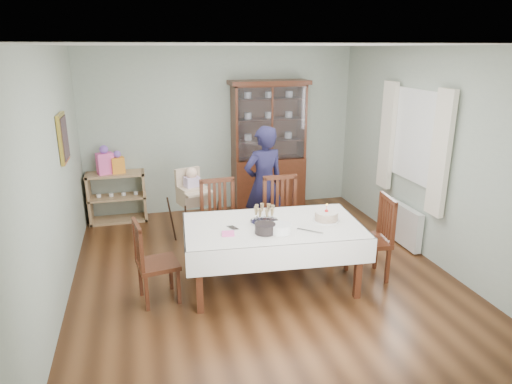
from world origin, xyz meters
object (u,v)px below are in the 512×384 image
object	(u,v)px
dining_table	(273,255)
gift_bag_orange	(118,163)
chair_end_left	(157,277)
sideboard	(117,197)
champagne_tray	(264,217)
high_chair	(193,214)
birthday_cake	(326,216)
chair_far_left	(222,238)
china_cabinet	(269,145)
chair_end_right	(369,254)
gift_bag_pink	(105,161)
woman	(264,184)
chair_far_right	(283,234)

from	to	relation	value
dining_table	gift_bag_orange	xyz separation A→B (m)	(-1.74, 2.61, 0.57)
dining_table	chair_end_left	bearing A→B (deg)	-179.86
sideboard	champagne_tray	size ratio (longest dim) A/B	2.74
high_chair	gift_bag_orange	size ratio (longest dim) A/B	3.11
chair_end_left	birthday_cake	size ratio (longest dim) A/B	3.03
chair_far_left	china_cabinet	bearing A→B (deg)	54.78
china_cabinet	champagne_tray	size ratio (longest dim) A/B	6.62
sideboard	chair_far_left	size ratio (longest dim) A/B	0.84
chair_end_right	gift_bag_orange	xyz separation A→B (m)	(-2.93, 2.70, 0.66)
chair_far_left	champagne_tray	distance (m)	0.93
dining_table	high_chair	world-z (taller)	high_chair
chair_end_right	gift_bag_pink	world-z (taller)	gift_bag_pink
dining_table	woman	size ratio (longest dim) A/B	1.25
chair_far_left	high_chair	distance (m)	0.76
chair_far_left	gift_bag_orange	world-z (taller)	gift_bag_orange
high_chair	champagne_tray	xyz separation A→B (m)	(0.66, -1.39, 0.39)
woman	birthday_cake	xyz separation A→B (m)	(0.37, -1.37, -0.02)
china_cabinet	chair_far_right	distance (m)	2.11
champagne_tray	birthday_cake	bearing A→B (deg)	-11.17
sideboard	chair_far_right	distance (m)	2.90
sideboard	champagne_tray	bearing A→B (deg)	-55.86
chair_far_left	gift_bag_pink	bearing A→B (deg)	125.80
dining_table	gift_bag_orange	size ratio (longest dim) A/B	5.86
chair_far_right	woman	xyz separation A→B (m)	(-0.09, 0.63, 0.51)
dining_table	chair_far_left	size ratio (longest dim) A/B	1.96
china_cabinet	woman	xyz separation A→B (m)	(-0.44, -1.29, -0.29)
chair_far_right	champagne_tray	size ratio (longest dim) A/B	3.26
woman	high_chair	bearing A→B (deg)	-22.40
dining_table	chair_far_right	world-z (taller)	chair_far_right
dining_table	chair_far_right	bearing A→B (deg)	62.80
chair_far_right	chair_end_right	distance (m)	1.14
china_cabinet	sideboard	bearing A→B (deg)	179.51
china_cabinet	gift_bag_pink	xyz separation A→B (m)	(-2.63, 0.00, -0.12)
chair_end_right	birthday_cake	bearing A→B (deg)	-87.85
sideboard	chair_far_right	world-z (taller)	chair_far_right
chair_end_left	chair_end_right	world-z (taller)	chair_end_right
chair_far_left	gift_bag_orange	bearing A→B (deg)	122.04
dining_table	chair_end_left	world-z (taller)	chair_end_left
chair_far_left	woman	size ratio (longest dim) A/B	0.64
gift_bag_orange	dining_table	bearing A→B (deg)	-56.32
chair_far_right	chair_far_left	bearing A→B (deg)	175.45
woman	gift_bag_pink	distance (m)	2.54
chair_end_left	gift_bag_pink	xyz separation A→B (m)	(-0.61, 2.61, 0.72)
dining_table	champagne_tray	size ratio (longest dim) A/B	6.36
chair_end_right	high_chair	distance (m)	2.48
china_cabinet	chair_end_right	distance (m)	2.87
sideboard	chair_end_left	bearing A→B (deg)	-79.71
woman	gift_bag_pink	world-z (taller)	woman
chair_end_left	chair_far_left	bearing A→B (deg)	-57.50
champagne_tray	china_cabinet	bearing A→B (deg)	72.84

